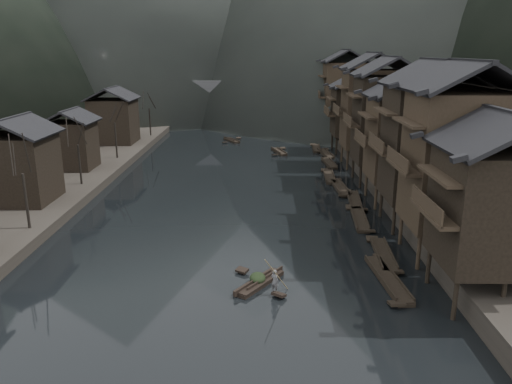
{
  "coord_description": "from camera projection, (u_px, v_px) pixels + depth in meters",
  "views": [
    {
      "loc": [
        2.9,
        -36.67,
        15.31
      ],
      "look_at": [
        2.39,
        7.96,
        2.5
      ],
      "focal_mm": 35.0,
      "sensor_mm": 36.0,
      "label": 1
    }
  ],
  "objects": [
    {
      "name": "water",
      "position": [
        225.0,
        250.0,
        39.5
      ],
      "size": [
        300.0,
        300.0,
        0.0
      ],
      "primitive_type": "plane",
      "color": "black",
      "rests_on": "ground"
    },
    {
      "name": "moored_sampans",
      "position": [
        342.0,
        188.0,
        56.17
      ],
      "size": [
        2.99,
        54.04,
        0.47
      ],
      "color": "black",
      "rests_on": "water"
    },
    {
      "name": "cargo_heap",
      "position": [
        258.0,
        273.0,
        33.64
      ],
      "size": [
        1.09,
        1.43,
        0.66
      ],
      "primitive_type": "ellipsoid",
      "color": "black",
      "rests_on": "hero_sampan"
    },
    {
      "name": "left_bank",
      "position": [
        20.0,
        147.0,
        78.16
      ],
      "size": [
        40.0,
        200.0,
        1.2
      ],
      "primitive_type": "cube",
      "color": "#2D2823",
      "rests_on": "ground"
    },
    {
      "name": "hero_sampan",
      "position": [
        259.0,
        282.0,
        33.61
      ],
      "size": [
        3.52,
        4.56,
        0.43
      ],
      "color": "black",
      "rests_on": "water"
    },
    {
      "name": "stilt_houses",
      "position": [
        390.0,
        109.0,
        55.75
      ],
      "size": [
        9.0,
        67.6,
        15.52
      ],
      "color": "black",
      "rests_on": "ground"
    },
    {
      "name": "boatman",
      "position": [
        275.0,
        278.0,
        31.95
      ],
      "size": [
        0.68,
        0.64,
        1.57
      ],
      "primitive_type": "imported",
      "rotation": [
        0.0,
        0.0,
        2.49
      ],
      "color": "slate",
      "rests_on": "hero_sampan"
    },
    {
      "name": "bare_trees",
      "position": [
        85.0,
        134.0,
        56.18
      ],
      "size": [
        3.46,
        63.16,
        6.91
      ],
      "color": "black",
      "rests_on": "left_bank"
    },
    {
      "name": "midriver_boats",
      "position": [
        244.0,
        139.0,
        87.18
      ],
      "size": [
        11.32,
        28.74,
        0.45
      ],
      "color": "black",
      "rests_on": "water"
    },
    {
      "name": "bamboo_pole",
      "position": [
        278.0,
        242.0,
        31.27
      ],
      "size": [
        1.78,
        2.25,
        3.33
      ],
      "primitive_type": "cylinder",
      "rotation": [
        0.7,
        0.0,
        -0.67
      ],
      "color": "#8C7A51",
      "rests_on": "boatman"
    },
    {
      "name": "right_bank",
      "position": [
        468.0,
        146.0,
        77.32
      ],
      "size": [
        40.0,
        200.0,
        1.8
      ],
      "primitive_type": "cube",
      "color": "#2D2823",
      "rests_on": "ground"
    },
    {
      "name": "left_houses",
      "position": [
        59.0,
        136.0,
        57.5
      ],
      "size": [
        8.1,
        53.2,
        8.73
      ],
      "color": "black",
      "rests_on": "left_bank"
    },
    {
      "name": "stone_bridge",
      "position": [
        248.0,
        98.0,
        107.29
      ],
      "size": [
        40.0,
        6.0,
        9.0
      ],
      "color": "#4C4C4F",
      "rests_on": "ground"
    }
  ]
}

